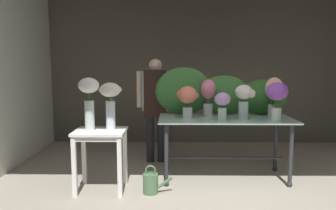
{
  "coord_description": "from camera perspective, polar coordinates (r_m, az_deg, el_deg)",
  "views": [
    {
      "loc": [
        -0.41,
        -2.82,
        1.56
      ],
      "look_at": [
        -0.48,
        1.23,
        1.03
      ],
      "focal_mm": 35.61,
      "sensor_mm": 36.0,
      "label": 1
    }
  ],
  "objects": [
    {
      "name": "vase_white_roses_tall",
      "position": [
        4.03,
        -13.39,
        1.26
      ],
      "size": [
        0.24,
        0.24,
        0.62
      ],
      "color": "silver",
      "rests_on": "side_table_white"
    },
    {
      "name": "wall_left",
      "position": [
        5.19,
        -26.57,
        4.44
      ],
      "size": [
        0.12,
        3.7,
        2.7
      ],
      "primitive_type": "cube",
      "color": "silver",
      "rests_on": "ground"
    },
    {
      "name": "vase_rosy_roses",
      "position": [
        4.48,
        6.88,
        1.73
      ],
      "size": [
        0.2,
        0.2,
        0.5
      ],
      "color": "silver",
      "rests_on": "display_table_glass"
    },
    {
      "name": "vase_ivory_lilies",
      "position": [
        4.31,
        12.85,
        1.16
      ],
      "size": [
        0.26,
        0.22,
        0.44
      ],
      "color": "silver",
      "rests_on": "display_table_glass"
    },
    {
      "name": "vase_lilac_dahlias",
      "position": [
        4.16,
        9.3,
        0.21
      ],
      "size": [
        0.2,
        0.2,
        0.35
      ],
      "color": "silver",
      "rests_on": "display_table_glass"
    },
    {
      "name": "wall_back",
      "position": [
        6.41,
        4.62,
        5.63
      ],
      "size": [
        5.6,
        0.12,
        2.7
      ],
      "primitive_type": "cube",
      "color": "#5B564C",
      "rests_on": "ground"
    },
    {
      "name": "side_table_white",
      "position": [
        4.08,
        -11.5,
        -5.93
      ],
      "size": [
        0.6,
        0.5,
        0.74
      ],
      "color": "white",
      "rests_on": "ground"
    },
    {
      "name": "watering_can",
      "position": [
        4.05,
        -2.94,
        -13.18
      ],
      "size": [
        0.35,
        0.18,
        0.34
      ],
      "color": "#4C704C",
      "rests_on": "ground"
    },
    {
      "name": "vase_cream_lisianthus_tall",
      "position": [
        4.02,
        -9.84,
        0.91
      ],
      "size": [
        0.26,
        0.25,
        0.56
      ],
      "color": "silver",
      "rests_on": "side_table_white"
    },
    {
      "name": "vase_peach_tulips",
      "position": [
        4.63,
        17.64,
        1.96
      ],
      "size": [
        0.24,
        0.24,
        0.52
      ],
      "color": "silver",
      "rests_on": "display_table_glass"
    },
    {
      "name": "florist",
      "position": [
        5.09,
        -2.14,
        1.06
      ],
      "size": [
        0.58,
        0.24,
        1.61
      ],
      "color": "#232328",
      "rests_on": "ground"
    },
    {
      "name": "display_table_glass",
      "position": [
        4.46,
        9.75,
        -3.95
      ],
      "size": [
        1.74,
        0.81,
        0.83
      ],
      "color": "#ABD2C3",
      "rests_on": "ground"
    },
    {
      "name": "vase_coral_carnations",
      "position": [
        4.3,
        3.34,
        1.18
      ],
      "size": [
        0.29,
        0.25,
        0.42
      ],
      "color": "silver",
      "rests_on": "display_table_glass"
    },
    {
      "name": "foliage_backdrop",
      "position": [
        4.67,
        8.89,
        1.86
      ],
      "size": [
        1.82,
        0.3,
        0.65
      ],
      "color": "#387033",
      "rests_on": "display_table_glass"
    },
    {
      "name": "vase_violet_ranunculus",
      "position": [
        4.26,
        18.2,
        1.52
      ],
      "size": [
        0.26,
        0.26,
        0.48
      ],
      "color": "silver",
      "rests_on": "display_table_glass"
    },
    {
      "name": "ground_plane",
      "position": [
        4.88,
        5.82,
        -11.16
      ],
      "size": [
        7.87,
        7.87,
        0.0
      ],
      "primitive_type": "plane",
      "color": "#9E9384"
    }
  ]
}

